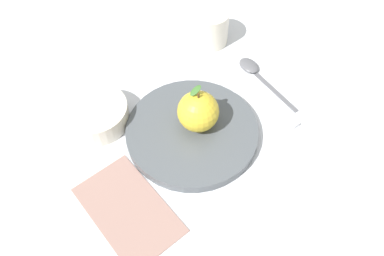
{
  "coord_description": "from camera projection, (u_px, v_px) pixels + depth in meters",
  "views": [
    {
      "loc": [
        -0.35,
        0.2,
        0.57
      ],
      "look_at": [
        0.01,
        0.01,
        0.02
      ],
      "focal_mm": 35.92,
      "sensor_mm": 36.0,
      "label": 1
    }
  ],
  "objects": [
    {
      "name": "apple",
      "position": [
        196.0,
        112.0,
        0.66
      ],
      "size": [
        0.07,
        0.07,
        0.09
      ],
      "color": "gold",
      "rests_on": "dinner_plate"
    },
    {
      "name": "cup",
      "position": [
        210.0,
        26.0,
        0.82
      ],
      "size": [
        0.08,
        0.08,
        0.07
      ],
      "color": "silver",
      "rests_on": "ground_plane"
    },
    {
      "name": "side_bowl",
      "position": [
        95.0,
        113.0,
        0.7
      ],
      "size": [
        0.12,
        0.12,
        0.04
      ],
      "color": "silver",
      "rests_on": "ground_plane"
    },
    {
      "name": "knife",
      "position": [
        268.0,
        100.0,
        0.74
      ],
      "size": [
        0.2,
        0.04,
        0.01
      ],
      "color": "silver",
      "rests_on": "ground_plane"
    },
    {
      "name": "spoon",
      "position": [
        255.0,
        71.0,
        0.79
      ],
      "size": [
        0.17,
        0.04,
        0.01
      ],
      "color": "#59595E",
      "rests_on": "ground_plane"
    },
    {
      "name": "dinner_plate",
      "position": [
        192.0,
        131.0,
        0.69
      ],
      "size": [
        0.24,
        0.24,
        0.02
      ],
      "color": "#4C5156",
      "rests_on": "ground_plane"
    },
    {
      "name": "ground_plane",
      "position": [
        201.0,
        135.0,
        0.7
      ],
      "size": [
        2.4,
        2.4,
        0.0
      ],
      "primitive_type": "plane",
      "color": "silver"
    },
    {
      "name": "linen_napkin",
      "position": [
        128.0,
        209.0,
        0.61
      ],
      "size": [
        0.2,
        0.14,
        0.0
      ],
      "primitive_type": "cube",
      "rotation": [
        0.0,
        0.0,
        4.92
      ],
      "color": "gray",
      "rests_on": "ground_plane"
    }
  ]
}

